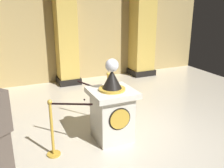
{
  "coord_description": "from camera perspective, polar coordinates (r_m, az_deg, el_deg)",
  "views": [
    {
      "loc": [
        -1.99,
        -3.91,
        2.59
      ],
      "look_at": [
        -0.15,
        0.2,
        1.13
      ],
      "focal_mm": 40.86,
      "sensor_mm": 36.0,
      "label": 1
    }
  ],
  "objects": [
    {
      "name": "pedestal_clock",
      "position": [
        4.91,
        0.02,
        -5.66
      ],
      "size": [
        0.83,
        0.83,
        1.61
      ],
      "color": "silver",
      "rests_on": "ground_plane"
    },
    {
      "name": "column_centre_rear",
      "position": [
        8.27,
        -10.36,
        12.74
      ],
      "size": [
        0.74,
        0.74,
        3.79
      ],
      "color": "black",
      "rests_on": "ground_plane"
    },
    {
      "name": "column_right",
      "position": [
        9.32,
        6.77,
        13.47
      ],
      "size": [
        0.88,
        0.88,
        3.79
      ],
      "color": "black",
      "rests_on": "ground_plane"
    },
    {
      "name": "stanchion_near",
      "position": [
        6.13,
        -0.84,
        -3.42
      ],
      "size": [
        0.24,
        0.24,
        1.02
      ],
      "color": "gold",
      "rests_on": "ground_plane"
    },
    {
      "name": "stanchion_far",
      "position": [
        4.62,
        -13.18,
        -11.34
      ],
      "size": [
        0.24,
        0.24,
        1.05
      ],
      "color": "gold",
      "rests_on": "ground_plane"
    },
    {
      "name": "ground_plane",
      "position": [
        5.09,
        2.51,
        -12.66
      ],
      "size": [
        10.56,
        10.56,
        0.0
      ],
      "primitive_type": "plane",
      "color": "beige"
    },
    {
      "name": "back_wall",
      "position": [
        8.65,
        -11.07,
        13.53
      ],
      "size": [
        10.56,
        0.16,
        3.95
      ],
      "primitive_type": "cube",
      "color": "tan",
      "rests_on": "ground_plane"
    },
    {
      "name": "velvet_rope",
      "position": [
        5.17,
        -6.24,
        -2.58
      ],
      "size": [
        1.46,
        1.45,
        0.22
      ],
      "color": "black"
    }
  ]
}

